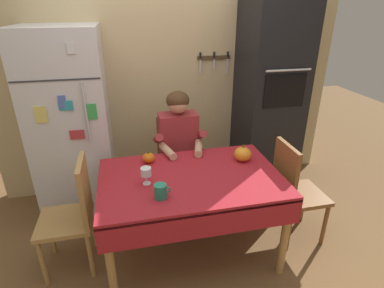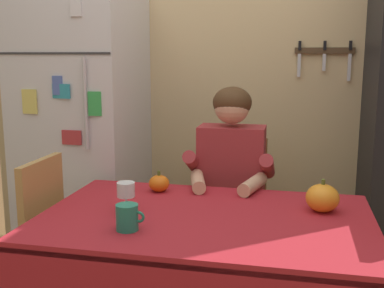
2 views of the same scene
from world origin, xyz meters
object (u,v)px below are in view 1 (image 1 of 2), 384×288
Objects in this scene: chair_behind_person at (177,158)px; chair_left_side at (74,211)px; wall_oven at (269,97)px; pumpkin_large at (149,158)px; pumpkin_medium at (243,154)px; dining_table at (191,187)px; seated_person at (180,146)px; chair_right_side at (293,188)px; coffee_mug at (161,191)px; refrigerator at (72,127)px; wine_glass at (146,172)px.

chair_behind_person is 1.00× the size of chair_left_side.
pumpkin_large is at bearing -156.17° from wall_oven.
dining_table is at bearing -159.16° from pumpkin_medium.
seated_person is 1.08m from chair_right_side.
dining_table is 0.46m from pumpkin_large.
coffee_mug is at bearing -141.19° from dining_table.
chair_right_side is 1.27m from pumpkin_large.
refrigerator is 1.29× the size of dining_table.
chair_behind_person is at bearing -172.79° from wall_oven.
wine_glass is (-1.24, -0.02, 0.32)m from chair_right_side.
wine_glass is (-0.08, 0.20, 0.04)m from coffee_mug.
coffee_mug reaches higher than dining_table.
wall_oven is 14.56× the size of pumpkin_medium.
chair_left_side is (0.05, -0.80, -0.39)m from refrigerator.
wall_oven is 1.45m from dining_table.
chair_behind_person is 0.75× the size of seated_person.
pumpkin_medium reaches higher than wine_glass.
pumpkin_medium is (1.39, 0.10, 0.29)m from chair_left_side.
refrigerator is at bearing 137.09° from dining_table.
refrigerator is 1.30m from coffee_mug.
wine_glass is at bearing -146.17° from wall_oven.
refrigerator is 0.89m from chair_left_side.
refrigerator reaches higher than pumpkin_medium.
pumpkin_large is (0.61, 0.24, 0.27)m from chair_left_side.
pumpkin_large is (-0.32, -0.46, 0.27)m from chair_behind_person.
seated_person is (-1.03, -0.32, -0.31)m from wall_oven.
chair_behind_person is at bearing 88.42° from dining_table.
seated_person is at bearing 137.92° from pumpkin_medium.
pumpkin_large is at bearing 165.03° from chair_right_side.
refrigerator reaches higher than seated_person.
refrigerator is 1.32m from dining_table.
chair_left_side reaches higher than coffee_mug.
dining_table is 0.81m from chair_behind_person.
dining_table is 10.48× the size of wine_glass.
pumpkin_medium is at bearing -25.93° from refrigerator.
wall_oven is 1.69× the size of seated_person.
coffee_mug is (-0.26, -0.21, 0.14)m from dining_table.
wall_oven reaches higher than chair_behind_person.
chair_left_side reaches higher than pumpkin_large.
wall_oven is 15.72× the size of wine_glass.
pumpkin_medium is at bearing 13.27° from wine_glass.
chair_left_side is at bearing -150.66° from seated_person.
seated_person is (-0.00, -0.19, 0.23)m from chair_behind_person.
chair_behind_person reaches higher than pumpkin_large.
refrigerator reaches higher than chair_left_side.
seated_person reaches higher than pumpkin_medium.
pumpkin_medium is at bearing 157.09° from chair_right_side.
pumpkin_medium is (0.78, -0.14, 0.02)m from pumpkin_large.
wall_oven is at bearing 80.72° from chair_right_side.
dining_table is 1.12× the size of seated_person.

